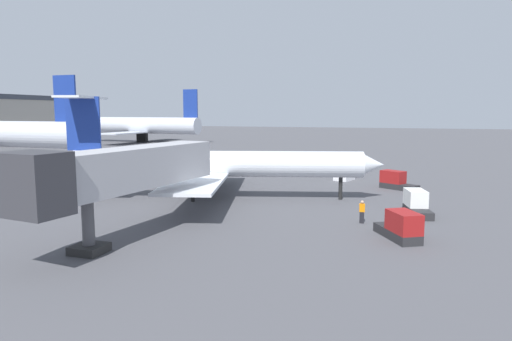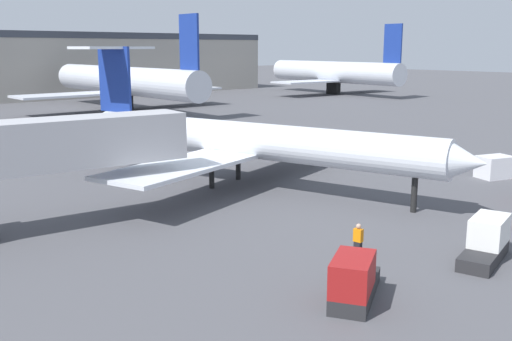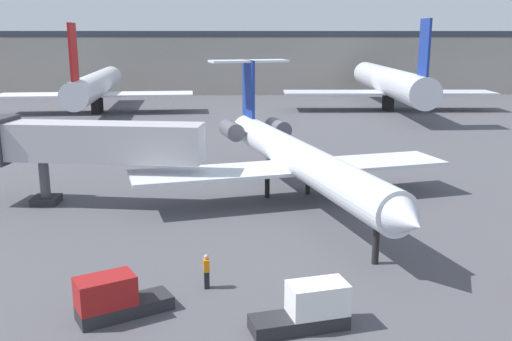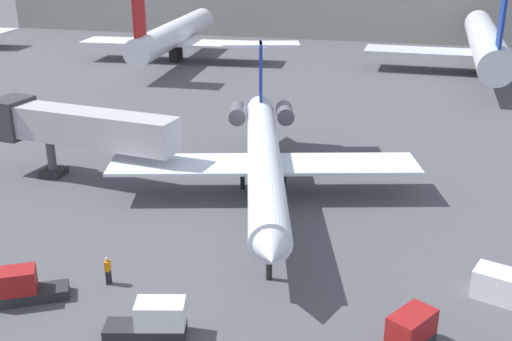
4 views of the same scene
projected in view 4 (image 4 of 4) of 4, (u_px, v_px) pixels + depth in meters
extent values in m
cube|color=#4C4C51|center=(253.00, 191.00, 47.99)|extent=(400.00, 400.00, 0.10)
cylinder|color=silver|center=(264.00, 157.00, 45.28)|extent=(9.36, 26.74, 2.41)
cone|color=silver|center=(271.00, 252.00, 31.90)|extent=(2.78, 2.72, 2.29)
cone|color=silver|center=(260.00, 106.00, 58.74)|extent=(2.65, 3.04, 2.05)
cube|color=silver|center=(345.00, 164.00, 46.61)|extent=(11.56, 7.06, 0.24)
cube|color=silver|center=(182.00, 165.00, 46.46)|extent=(11.56, 7.06, 0.24)
cylinder|color=#595960|center=(285.00, 113.00, 54.98)|extent=(2.28, 3.48, 1.50)
cylinder|color=#595960|center=(237.00, 113.00, 54.93)|extent=(2.28, 3.48, 1.50)
cube|color=navy|center=(261.00, 71.00, 55.64)|extent=(1.06, 3.15, 5.02)
cube|color=silver|center=(261.00, 44.00, 54.78)|extent=(7.19, 4.09, 0.20)
cylinder|color=black|center=(269.00, 263.00, 35.32)|extent=(0.36, 0.36, 2.08)
cylinder|color=black|center=(284.00, 176.00, 47.97)|extent=(0.36, 0.36, 2.08)
cylinder|color=black|center=(243.00, 176.00, 47.93)|extent=(0.36, 0.36, 2.08)
cube|color=#ADADB2|center=(87.00, 127.00, 48.04)|extent=(15.31, 4.55, 2.60)
cube|color=#333338|center=(13.00, 118.00, 50.52)|extent=(2.80, 3.49, 3.20)
cylinder|color=#4C4C51|center=(51.00, 157.00, 50.40)|extent=(0.70, 0.70, 3.23)
cube|color=#262626|center=(53.00, 172.00, 50.88)|extent=(1.80, 1.80, 0.50)
cube|color=black|center=(109.00, 277.00, 35.08)|extent=(0.28, 0.35, 0.85)
cube|color=orange|center=(108.00, 266.00, 34.82)|extent=(0.31, 0.43, 0.60)
sphere|color=tan|center=(107.00, 259.00, 34.67)|extent=(0.24, 0.24, 0.24)
cube|color=maroon|center=(412.00, 325.00, 29.37)|extent=(2.46, 2.78, 1.30)
cube|color=#262628|center=(31.00, 295.00, 33.62)|extent=(4.18, 3.17, 0.60)
cube|color=maroon|center=(13.00, 281.00, 33.08)|extent=(2.78, 2.39, 1.30)
cube|color=#262628|center=(145.00, 330.00, 30.62)|extent=(4.22, 2.33, 0.60)
cube|color=white|center=(161.00, 314.00, 30.28)|extent=(2.67, 1.94, 1.30)
cube|color=silver|center=(497.00, 284.00, 33.61)|extent=(2.88, 2.43, 1.63)
cube|color=#9E998E|center=(360.00, 1.00, 120.49)|extent=(138.67, 20.06, 12.29)
cylinder|color=white|center=(175.00, 33.00, 94.75)|extent=(6.50, 34.65, 3.67)
cube|color=red|center=(139.00, 9.00, 78.82)|extent=(0.63, 4.01, 7.00)
cube|color=white|center=(175.00, 43.00, 95.27)|extent=(29.35, 8.36, 0.30)
cube|color=black|center=(176.00, 53.00, 95.84)|extent=(1.20, 2.80, 2.40)
cylinder|color=silver|center=(485.00, 41.00, 85.97)|extent=(4.99, 38.99, 4.20)
cube|color=navy|center=(502.00, 15.00, 68.26)|extent=(0.38, 4.01, 7.00)
cube|color=silver|center=(484.00, 54.00, 86.58)|extent=(32.80, 6.67, 0.30)
cube|color=black|center=(482.00, 65.00, 87.15)|extent=(1.20, 2.80, 2.40)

